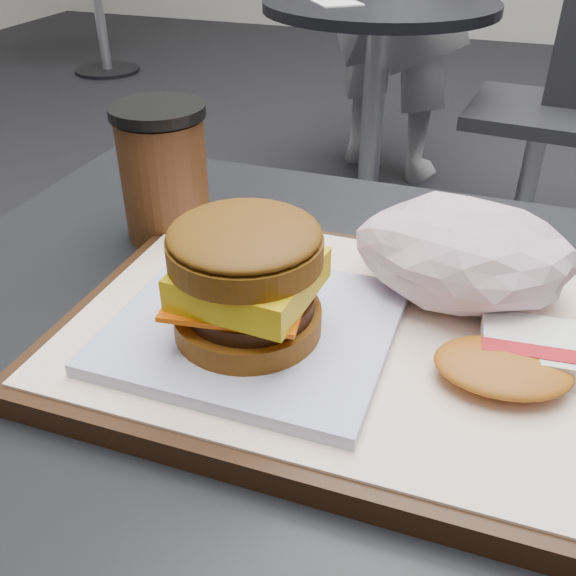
{
  "coord_description": "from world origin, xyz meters",
  "views": [
    {
      "loc": [
        0.07,
        -0.37,
        1.06
      ],
      "look_at": [
        -0.05,
        -0.04,
        0.83
      ],
      "focal_mm": 40.0,
      "sensor_mm": 36.0,
      "label": 1
    }
  ],
  "objects_px": {
    "hash_brown": "(531,359)",
    "crumpled_wrapper": "(465,253)",
    "customer_table": "(353,514)",
    "neighbor_table": "(376,69)",
    "neighbor_chair": "(571,98)",
    "breakfast_sandwich": "(249,291)",
    "coffee_cup": "(164,173)",
    "serving_tray": "(331,336)"
  },
  "relations": [
    {
      "from": "serving_tray",
      "to": "neighbor_table",
      "type": "bearing_deg",
      "value": 101.06
    },
    {
      "from": "breakfast_sandwich",
      "to": "crumpled_wrapper",
      "type": "distance_m",
      "value": 0.17
    },
    {
      "from": "crumpled_wrapper",
      "to": "neighbor_table",
      "type": "relative_size",
      "value": 0.21
    },
    {
      "from": "customer_table",
      "to": "breakfast_sandwich",
      "type": "relative_size",
      "value": 4.19
    },
    {
      "from": "hash_brown",
      "to": "neighbor_table",
      "type": "xyz_separation_m",
      "value": [
        -0.46,
        1.66,
        -0.25
      ]
    },
    {
      "from": "serving_tray",
      "to": "neighbor_table",
      "type": "distance_m",
      "value": 1.7
    },
    {
      "from": "crumpled_wrapper",
      "to": "serving_tray",
      "type": "bearing_deg",
      "value": -137.92
    },
    {
      "from": "crumpled_wrapper",
      "to": "breakfast_sandwich",
      "type": "bearing_deg",
      "value": -140.51
    },
    {
      "from": "hash_brown",
      "to": "customer_table",
      "type": "bearing_deg",
      "value": 173.31
    },
    {
      "from": "customer_table",
      "to": "coffee_cup",
      "type": "relative_size",
      "value": 6.41
    },
    {
      "from": "coffee_cup",
      "to": "neighbor_chair",
      "type": "bearing_deg",
      "value": 73.93
    },
    {
      "from": "customer_table",
      "to": "neighbor_table",
      "type": "height_order",
      "value": "customer_table"
    },
    {
      "from": "customer_table",
      "to": "neighbor_table",
      "type": "bearing_deg",
      "value": 101.98
    },
    {
      "from": "breakfast_sandwich",
      "to": "crumpled_wrapper",
      "type": "height_order",
      "value": "breakfast_sandwich"
    },
    {
      "from": "serving_tray",
      "to": "neighbor_chair",
      "type": "xyz_separation_m",
      "value": [
        0.26,
        1.68,
        -0.27
      ]
    },
    {
      "from": "coffee_cup",
      "to": "crumpled_wrapper",
      "type": "bearing_deg",
      "value": -9.47
    },
    {
      "from": "breakfast_sandwich",
      "to": "coffee_cup",
      "type": "xyz_separation_m",
      "value": [
        -0.15,
        0.15,
        0.0
      ]
    },
    {
      "from": "coffee_cup",
      "to": "breakfast_sandwich",
      "type": "bearing_deg",
      "value": -46.25
    },
    {
      "from": "breakfast_sandwich",
      "to": "neighbor_table",
      "type": "relative_size",
      "value": 0.25
    },
    {
      "from": "coffee_cup",
      "to": "neighbor_table",
      "type": "bearing_deg",
      "value": 94.81
    },
    {
      "from": "serving_tray",
      "to": "crumpled_wrapper",
      "type": "relative_size",
      "value": 2.4
    },
    {
      "from": "neighbor_table",
      "to": "hash_brown",
      "type": "bearing_deg",
      "value": -74.6
    },
    {
      "from": "neighbor_table",
      "to": "neighbor_chair",
      "type": "relative_size",
      "value": 0.85
    },
    {
      "from": "crumpled_wrapper",
      "to": "neighbor_table",
      "type": "xyz_separation_m",
      "value": [
        -0.4,
        1.58,
        -0.27
      ]
    },
    {
      "from": "breakfast_sandwich",
      "to": "hash_brown",
      "type": "distance_m",
      "value": 0.19
    },
    {
      "from": "neighbor_table",
      "to": "neighbor_chair",
      "type": "xyz_separation_m",
      "value": [
        0.58,
        0.02,
        -0.04
      ]
    },
    {
      "from": "breakfast_sandwich",
      "to": "neighbor_table",
      "type": "xyz_separation_m",
      "value": [
        -0.27,
        1.69,
        -0.28
      ]
    },
    {
      "from": "breakfast_sandwich",
      "to": "coffee_cup",
      "type": "distance_m",
      "value": 0.21
    },
    {
      "from": "customer_table",
      "to": "serving_tray",
      "type": "relative_size",
      "value": 2.11
    },
    {
      "from": "hash_brown",
      "to": "crumpled_wrapper",
      "type": "bearing_deg",
      "value": 124.13
    },
    {
      "from": "crumpled_wrapper",
      "to": "neighbor_chair",
      "type": "xyz_separation_m",
      "value": [
        0.18,
        1.61,
        -0.31
      ]
    },
    {
      "from": "serving_tray",
      "to": "breakfast_sandwich",
      "type": "relative_size",
      "value": 1.99
    },
    {
      "from": "neighbor_table",
      "to": "neighbor_chair",
      "type": "bearing_deg",
      "value": 2.45
    },
    {
      "from": "serving_tray",
      "to": "breakfast_sandwich",
      "type": "bearing_deg",
      "value": -145.24
    },
    {
      "from": "customer_table",
      "to": "crumpled_wrapper",
      "type": "height_order",
      "value": "crumpled_wrapper"
    },
    {
      "from": "coffee_cup",
      "to": "customer_table",
      "type": "bearing_deg",
      "value": -27.03
    },
    {
      "from": "breakfast_sandwich",
      "to": "neighbor_chair",
      "type": "bearing_deg",
      "value": 79.93
    },
    {
      "from": "breakfast_sandwich",
      "to": "coffee_cup",
      "type": "relative_size",
      "value": 1.53
    },
    {
      "from": "serving_tray",
      "to": "customer_table",
      "type": "bearing_deg",
      "value": 12.3
    },
    {
      "from": "breakfast_sandwich",
      "to": "neighbor_table",
      "type": "distance_m",
      "value": 1.73
    },
    {
      "from": "coffee_cup",
      "to": "neighbor_table",
      "type": "distance_m",
      "value": 1.57
    },
    {
      "from": "customer_table",
      "to": "crumpled_wrapper",
      "type": "bearing_deg",
      "value": 51.01
    }
  ]
}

